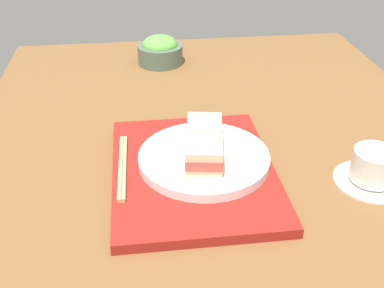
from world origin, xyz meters
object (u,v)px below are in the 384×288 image
Objects in this scene: sandwich_far at (204,154)px; salad_bowl at (160,51)px; sandwich_near at (204,133)px; chopsticks_pair at (123,166)px; sandwich_plate at (204,158)px; coffee_cup at (374,169)px.

salad_bowl is at bearing -176.16° from sandwich_far.
sandwich_near is 15.93cm from chopsticks_pair.
chopsticks_pair is at bearing -90.16° from sandwich_plate.
sandwich_far reaches higher than chopsticks_pair.
coffee_cup is at bearing 28.81° from salad_bowl.
salad_bowl is 53.90cm from chopsticks_pair.
sandwich_near is 0.70× the size of salad_bowl.
sandwich_far is 29.64cm from coffee_cup.
sandwich_far is 0.45× the size of chopsticks_pair.
sandwich_near reaches higher than sandwich_plate.
salad_bowl is (-56.32, -3.78, -2.32)cm from sandwich_far.
sandwich_near is 30.26cm from coffee_cup.
sandwich_plate is at bearing -103.92° from coffee_cup.
sandwich_near is 0.97× the size of sandwich_far.
salad_bowl reaches higher than coffee_cup.
chopsticks_pair is (-3.42, -14.07, -3.64)cm from sandwich_far.
sandwich_plate is at bearing 171.27° from sandwich_far.
sandwich_plate is 2.74× the size of sandwich_near.
salad_bowl is 0.95× the size of coffee_cup.
sandwich_plate is at bearing 4.65° from salad_bowl.
sandwich_far is (6.76, -1.04, -0.12)cm from sandwich_near.
sandwich_far is 0.69× the size of coffee_cup.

